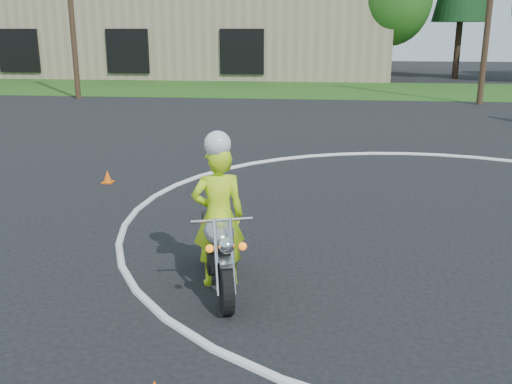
# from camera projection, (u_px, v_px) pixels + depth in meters

# --- Properties ---
(ground) EXTENTS (120.00, 120.00, 0.00)m
(ground) POSITION_uv_depth(u_px,v_px,m) (495.00, 294.00, 7.73)
(ground) COLOR black
(ground) RESTS_ON ground
(grass_strip) EXTENTS (120.00, 10.00, 0.02)m
(grass_strip) POSITION_uv_depth(u_px,v_px,m) (365.00, 90.00, 33.51)
(grass_strip) COLOR #1E4714
(grass_strip) RESTS_ON ground
(primary_motorcycle) EXTENTS (0.94, 2.17, 1.18)m
(primary_motorcycle) POSITION_uv_depth(u_px,v_px,m) (218.00, 249.00, 7.76)
(primary_motorcycle) COLOR black
(primary_motorcycle) RESTS_ON ground
(rider_primary_grp) EXTENTS (0.83, 0.67, 2.19)m
(rider_primary_grp) POSITION_uv_depth(u_px,v_px,m) (218.00, 212.00, 7.76)
(rider_primary_grp) COLOR #BDEB18
(rider_primary_grp) RESTS_ON ground
(warehouse) EXTENTS (41.00, 17.00, 8.30)m
(warehouse) POSITION_uv_depth(u_px,v_px,m) (135.00, 20.00, 46.80)
(warehouse) COLOR tan
(warehouse) RESTS_ON ground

